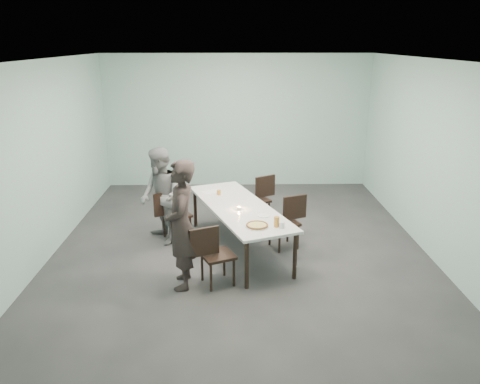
{
  "coord_description": "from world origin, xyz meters",
  "views": [
    {
      "loc": [
        -0.13,
        -7.12,
        3.26
      ],
      "look_at": [
        0.0,
        -0.16,
        1.0
      ],
      "focal_mm": 35.0,
      "sensor_mm": 36.0,
      "label": 1
    }
  ],
  "objects_px": {
    "beer_glass": "(277,222)",
    "tealight": "(239,208)",
    "table": "(239,209)",
    "amber_tumbler": "(219,192)",
    "chair_near_right": "(289,218)",
    "chair_near_left": "(212,252)",
    "water_tumbler": "(282,225)",
    "diner_near": "(181,225)",
    "diner_far": "(161,196)",
    "chair_far_left": "(172,212)",
    "chair_far_right": "(260,196)",
    "side_plate": "(263,216)",
    "pizza": "(257,225)"
  },
  "relations": [
    {
      "from": "table",
      "to": "diner_near",
      "type": "bearing_deg",
      "value": -124.35
    },
    {
      "from": "chair_near_right",
      "to": "tealight",
      "type": "xyz_separation_m",
      "value": [
        -0.81,
        -0.26,
        0.27
      ]
    },
    {
      "from": "diner_near",
      "to": "tealight",
      "type": "relative_size",
      "value": 32.12
    },
    {
      "from": "chair_near_right",
      "to": "diner_far",
      "type": "relative_size",
      "value": 0.54
    },
    {
      "from": "chair_near_left",
      "to": "beer_glass",
      "type": "distance_m",
      "value": 1.0
    },
    {
      "from": "table",
      "to": "side_plate",
      "type": "relative_size",
      "value": 15.28
    },
    {
      "from": "tealight",
      "to": "water_tumbler",
      "type": "bearing_deg",
      "value": -52.3
    },
    {
      "from": "chair_near_left",
      "to": "water_tumbler",
      "type": "relative_size",
      "value": 9.67
    },
    {
      "from": "diner_far",
      "to": "chair_near_right",
      "type": "bearing_deg",
      "value": 53.22
    },
    {
      "from": "chair_far_left",
      "to": "chair_near_left",
      "type": "bearing_deg",
      "value": -96.2
    },
    {
      "from": "pizza",
      "to": "tealight",
      "type": "height_order",
      "value": "tealight"
    },
    {
      "from": "chair_far_right",
      "to": "amber_tumbler",
      "type": "relative_size",
      "value": 10.88
    },
    {
      "from": "chair_far_left",
      "to": "diner_near",
      "type": "distance_m",
      "value": 1.67
    },
    {
      "from": "water_tumbler",
      "to": "amber_tumbler",
      "type": "relative_size",
      "value": 1.12
    },
    {
      "from": "beer_glass",
      "to": "tealight",
      "type": "xyz_separation_m",
      "value": [
        -0.52,
        0.71,
        -0.05
      ]
    },
    {
      "from": "chair_near_right",
      "to": "diner_far",
      "type": "bearing_deg",
      "value": -29.36
    },
    {
      "from": "beer_glass",
      "to": "side_plate",
      "type": "bearing_deg",
      "value": 110.24
    },
    {
      "from": "chair_near_right",
      "to": "chair_far_right",
      "type": "height_order",
      "value": "same"
    },
    {
      "from": "table",
      "to": "diner_far",
      "type": "distance_m",
      "value": 1.34
    },
    {
      "from": "table",
      "to": "amber_tumbler",
      "type": "xyz_separation_m",
      "value": [
        -0.33,
        0.59,
        0.1
      ]
    },
    {
      "from": "chair_near_left",
      "to": "chair_far_right",
      "type": "bearing_deg",
      "value": 47.57
    },
    {
      "from": "chair_far_left",
      "to": "tealight",
      "type": "bearing_deg",
      "value": -58.75
    },
    {
      "from": "diner_near",
      "to": "diner_far",
      "type": "relative_size",
      "value": 1.11
    },
    {
      "from": "table",
      "to": "chair_far_left",
      "type": "distance_m",
      "value": 1.21
    },
    {
      "from": "chair_near_right",
      "to": "beer_glass",
      "type": "bearing_deg",
      "value": 50.57
    },
    {
      "from": "diner_far",
      "to": "tealight",
      "type": "xyz_separation_m",
      "value": [
        1.29,
        -0.51,
        -0.04
      ]
    },
    {
      "from": "diner_near",
      "to": "side_plate",
      "type": "xyz_separation_m",
      "value": [
        1.16,
        0.71,
        -0.14
      ]
    },
    {
      "from": "diner_near",
      "to": "chair_near_right",
      "type": "bearing_deg",
      "value": 123.95
    },
    {
      "from": "chair_far_left",
      "to": "water_tumbler",
      "type": "bearing_deg",
      "value": -69.4
    },
    {
      "from": "chair_near_left",
      "to": "tealight",
      "type": "bearing_deg",
      "value": 44.83
    },
    {
      "from": "diner_near",
      "to": "side_plate",
      "type": "distance_m",
      "value": 1.36
    },
    {
      "from": "diner_far",
      "to": "beer_glass",
      "type": "xyz_separation_m",
      "value": [
        1.81,
        -1.22,
        0.02
      ]
    },
    {
      "from": "water_tumbler",
      "to": "tealight",
      "type": "height_order",
      "value": "water_tumbler"
    },
    {
      "from": "chair_near_left",
      "to": "water_tumbler",
      "type": "bearing_deg",
      "value": -10.55
    },
    {
      "from": "chair_near_right",
      "to": "pizza",
      "type": "relative_size",
      "value": 2.56
    },
    {
      "from": "diner_near",
      "to": "water_tumbler",
      "type": "height_order",
      "value": "diner_near"
    },
    {
      "from": "chair_near_right",
      "to": "water_tumbler",
      "type": "bearing_deg",
      "value": 54.87
    },
    {
      "from": "chair_near_left",
      "to": "diner_far",
      "type": "relative_size",
      "value": 0.54
    },
    {
      "from": "chair_near_right",
      "to": "water_tumbler",
      "type": "xyz_separation_m",
      "value": [
        -0.23,
        -1.02,
        0.29
      ]
    },
    {
      "from": "chair_near_left",
      "to": "tealight",
      "type": "distance_m",
      "value": 1.1
    },
    {
      "from": "pizza",
      "to": "side_plate",
      "type": "height_order",
      "value": "pizza"
    },
    {
      "from": "diner_near",
      "to": "water_tumbler",
      "type": "bearing_deg",
      "value": 95.6
    },
    {
      "from": "table",
      "to": "chair_far_right",
      "type": "distance_m",
      "value": 1.33
    },
    {
      "from": "chair_near_right",
      "to": "diner_far",
      "type": "height_order",
      "value": "diner_far"
    },
    {
      "from": "chair_near_right",
      "to": "chair_far_left",
      "type": "bearing_deg",
      "value": -32.09
    },
    {
      "from": "diner_far",
      "to": "pizza",
      "type": "relative_size",
      "value": 4.75
    },
    {
      "from": "amber_tumbler",
      "to": "water_tumbler",
      "type": "bearing_deg",
      "value": -58.62
    },
    {
      "from": "table",
      "to": "chair_near_left",
      "type": "relative_size",
      "value": 3.16
    },
    {
      "from": "chair_far_right",
      "to": "water_tumbler",
      "type": "xyz_separation_m",
      "value": [
        0.17,
        -2.17,
        0.29
      ]
    },
    {
      "from": "amber_tumbler",
      "to": "table",
      "type": "bearing_deg",
      "value": -60.41
    }
  ]
}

